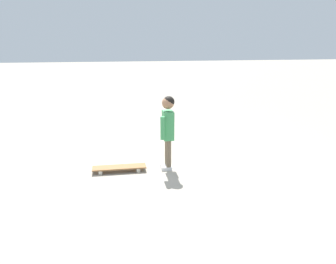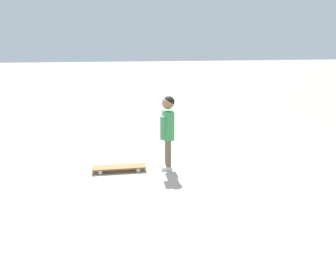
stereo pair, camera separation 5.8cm
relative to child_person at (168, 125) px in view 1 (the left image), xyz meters
The scene contains 3 objects.
ground_plane 0.96m from the child_person, 43.11° to the left, with size 50.00×50.00×0.00m, color #9E9384.
child_person is the anchor object (origin of this frame).
skateboard 0.92m from the child_person, 89.24° to the left, with size 0.19×0.75×0.07m.
Camera 1 is at (-5.02, 0.33, 1.80)m, focal length 36.05 mm.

